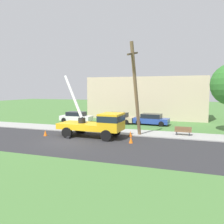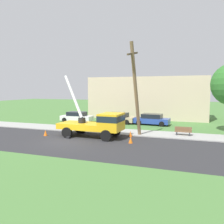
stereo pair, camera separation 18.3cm
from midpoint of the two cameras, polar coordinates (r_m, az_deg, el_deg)
The scene contains 13 objects.
ground_plane at distance 31.22m, azimuth -0.48°, elevation -2.67°, with size 120.00×120.00×0.00m, color #477538.
road_asphalt at distance 20.48m, azimuth -11.76°, elevation -7.27°, with size 80.00×8.41×0.01m, color #2B2B2D.
sidewalk_strip at distance 25.53m, azimuth -5.10°, elevation -4.48°, with size 80.00×3.21×0.10m, color #9E9E99.
utility_truck at distance 21.58m, azimuth -3.59°, elevation -2.70°, with size 6.76×3.21×5.98m.
leaning_utility_pole at distance 21.64m, azimuth 5.67°, elevation 5.68°, with size 0.89×2.68×8.87m.
traffic_cone_ahead at distance 19.58m, azimuth 4.47°, elevation -6.94°, with size 0.36×0.36×0.56m, color orange.
traffic_cone_behind at distance 23.43m, azimuth -16.49°, elevation -5.05°, with size 0.36×0.36×0.56m, color orange.
traffic_cone_curbside at distance 22.14m, azimuth 4.39°, elevation -5.45°, with size 0.36×0.36×0.56m, color orange.
parked_sedan_white at distance 32.24m, azimuth -9.06°, elevation -1.20°, with size 4.43×2.06×1.42m.
parked_sedan_tan at distance 30.77m, azimuth 1.34°, elevation -1.46°, with size 4.47×2.14×1.42m.
parked_sedan_blue at distance 29.66m, azimuth 9.60°, elevation -1.81°, with size 4.54×2.26×1.42m.
park_bench at distance 23.39m, azimuth 17.06°, elevation -4.63°, with size 1.60×0.45×0.90m.
lowrise_building_backdrop at distance 36.88m, azimuth 8.50°, elevation 3.56°, with size 18.00×6.00×6.40m, color #C6B293.
Camera 1 is at (10.14, -17.17, 4.58)m, focal length 36.68 mm.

